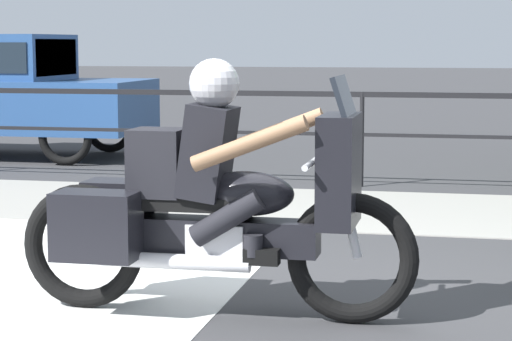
{
  "coord_description": "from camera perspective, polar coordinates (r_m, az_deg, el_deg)",
  "views": [
    {
      "loc": [
        1.16,
        -6.05,
        1.59
      ],
      "look_at": [
        -0.17,
        0.17,
        0.78
      ],
      "focal_mm": 70.0,
      "sensor_mm": 36.0,
      "label": 1
    }
  ],
  "objects": [
    {
      "name": "ground_plane",
      "position": [
        6.36,
        1.19,
        -7.21
      ],
      "size": [
        120.0,
        120.0,
        0.0
      ],
      "primitive_type": "plane",
      "color": "#38383A"
    },
    {
      "name": "sidewalk_band",
      "position": [
        9.65,
        5.02,
        -2.2
      ],
      "size": [
        44.0,
        2.4,
        0.01
      ],
      "primitive_type": "cube",
      "color": "#99968E",
      "rests_on": "ground"
    },
    {
      "name": "crosswalk_band",
      "position": [
        6.67,
        -13.13,
        -6.68
      ],
      "size": [
        2.72,
        6.0,
        0.01
      ],
      "primitive_type": "cube",
      "color": "silver",
      "rests_on": "ground"
    },
    {
      "name": "fence_railing",
      "position": [
        11.12,
        6.08,
        3.35
      ],
      "size": [
        36.0,
        0.05,
        1.06
      ],
      "color": "black",
      "rests_on": "ground"
    },
    {
      "name": "motorcycle",
      "position": [
        5.81,
        -2.7,
        -1.84
      ],
      "size": [
        2.38,
        0.76,
        1.51
      ],
      "rotation": [
        0.0,
        0.0,
        -0.06
      ],
      "color": "black",
      "rests_on": "ground"
    }
  ]
}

